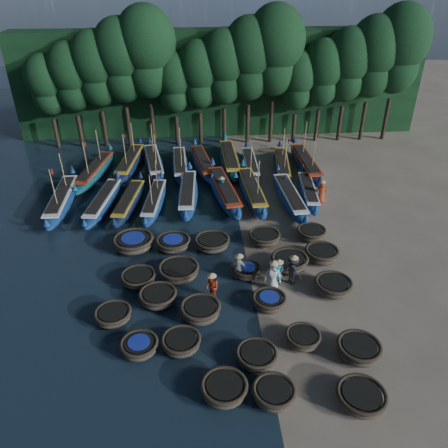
{
  "coord_description": "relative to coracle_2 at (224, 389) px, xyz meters",
  "views": [
    {
      "loc": [
        -2.92,
        -21.25,
        15.39
      ],
      "look_at": [
        -1.21,
        2.16,
        1.3
      ],
      "focal_mm": 35.0,
      "sensor_mm": 36.0,
      "label": 1
    }
  ],
  "objects": [
    {
      "name": "long_boat_9",
      "position": [
        -9.11,
        22.06,
        0.17
      ],
      "size": [
        2.91,
        8.55,
        3.68
      ],
      "rotation": [
        0.0,
        0.0,
        -0.17
      ],
      "color": "#0E4954",
      "rests_on": "ground"
    },
    {
      "name": "long_boat_1",
      "position": [
        -7.57,
        16.67,
        0.12
      ],
      "size": [
        2.51,
        7.88,
        1.4
      ],
      "rotation": [
        0.0,
        0.0,
        -0.15
      ],
      "color": "navy",
      "rests_on": "ground"
    },
    {
      "name": "tree_11",
      "position": [
        11.35,
        29.45,
        6.23
      ],
      "size": [
        4.09,
        4.09,
        9.65
      ],
      "color": "black",
      "rests_on": "ground"
    },
    {
      "name": "tree_1",
      "position": [
        -11.65,
        29.45,
        6.23
      ],
      "size": [
        4.09,
        4.09,
        9.65
      ],
      "color": "black",
      "rests_on": "ground"
    },
    {
      "name": "coracle_10",
      "position": [
        -5.18,
        4.78,
        -0.03
      ],
      "size": [
        2.18,
        2.18,
        0.66
      ],
      "rotation": [
        0.0,
        0.0,
        -0.33
      ],
      "color": "#4D4230",
      "rests_on": "ground"
    },
    {
      "name": "fisherman_5",
      "position": [
        1.12,
        17.97,
        0.4
      ],
      "size": [
        1.1,
        1.46,
        1.74
      ],
      "rotation": [
        0.0,
        0.0,
        4.19
      ],
      "color": "#1A646E",
      "rests_on": "ground"
    },
    {
      "name": "long_boat_13",
      "position": [
        -0.15,
        23.13,
        0.15
      ],
      "size": [
        2.72,
        8.31,
        1.48
      ],
      "rotation": [
        0.0,
        0.0,
        0.16
      ],
      "color": "navy",
      "rests_on": "ground"
    },
    {
      "name": "long_boat_0",
      "position": [
        -10.59,
        17.06,
        0.18
      ],
      "size": [
        1.71,
        8.73,
        3.71
      ],
      "rotation": [
        0.0,
        0.0,
        0.02
      ],
      "color": "navy",
      "rests_on": "ground"
    },
    {
      "name": "fisherman_1",
      "position": [
        3.48,
        7.04,
        0.49
      ],
      "size": [
        0.64,
        0.52,
        1.79
      ],
      "rotation": [
        0.0,
        0.0,
        0.17
      ],
      "color": "#1A646E",
      "rests_on": "ground"
    },
    {
      "name": "coracle_2",
      "position": [
        0.0,
        0.0,
        0.0
      ],
      "size": [
        2.38,
        2.38,
        0.72
      ],
      "rotation": [
        0.0,
        0.0,
        0.38
      ],
      "color": "#4D4230",
      "rests_on": "ground"
    },
    {
      "name": "long_boat_10",
      "position": [
        -6.39,
        23.65,
        0.17
      ],
      "size": [
        2.51,
        8.61,
        3.68
      ],
      "rotation": [
        0.0,
        0.0,
        -0.12
      ],
      "color": "#0F1B3A",
      "rests_on": "ground"
    },
    {
      "name": "long_boat_16",
      "position": [
        6.58,
        22.2,
        0.14
      ],
      "size": [
        2.42,
        8.08,
        3.46
      ],
      "rotation": [
        0.0,
        0.0,
        -0.13
      ],
      "color": "#0F1B3A",
      "rests_on": "ground"
    },
    {
      "name": "long_boat_14",
      "position": [
        2.21,
        23.68,
        0.2
      ],
      "size": [
        1.76,
        9.11,
        1.6
      ],
      "rotation": [
        0.0,
        0.0,
        0.02
      ],
      "color": "#0E4954",
      "rests_on": "ground"
    },
    {
      "name": "tree_8",
      "position": [
        4.45,
        29.45,
        7.58
      ],
      "size": [
        4.92,
        4.92,
        11.6
      ],
      "color": "black",
      "rests_on": "ground"
    },
    {
      "name": "coracle_9",
      "position": [
        6.2,
        1.65,
        0.03
      ],
      "size": [
        2.49,
        2.49,
        0.77
      ],
      "rotation": [
        0.0,
        0.0,
        -0.42
      ],
      "color": "#4D4230",
      "rests_on": "ground"
    },
    {
      "name": "long_boat_15",
      "position": [
        3.91,
        22.63,
        0.11
      ],
      "size": [
        1.53,
        7.77,
        1.37
      ],
      "rotation": [
        0.0,
        0.0,
        -0.02
      ],
      "color": "#0F1B3A",
      "rests_on": "ground"
    },
    {
      "name": "fisherman_2",
      "position": [
        -0.21,
        6.02,
        0.47
      ],
      "size": [
        0.97,
        1.02,
        1.85
      ],
      "rotation": [
        0.0,
        0.0,
        5.31
      ],
      "color": "#AD3617",
      "rests_on": "ground"
    },
    {
      "name": "coracle_12",
      "position": [
        -0.85,
        4.69,
        0.07
      ],
      "size": [
        2.13,
        2.13,
        0.83
      ],
      "rotation": [
        0.0,
        0.0,
        0.13
      ],
      "color": "#4D4230",
      "rests_on": "ground"
    },
    {
      "name": "coracle_19",
      "position": [
        6.51,
        9.12,
        0.05
      ],
      "size": [
        2.15,
        2.15,
        0.81
      ],
      "rotation": [
        0.0,
        0.0,
        0.15
      ],
      "color": "#4D4230",
      "rests_on": "ground"
    },
    {
      "name": "tree_10",
      "position": [
        9.05,
        29.45,
        5.56
      ],
      "size": [
        3.68,
        3.68,
        8.68
      ],
      "color": "black",
      "rests_on": "ground"
    },
    {
      "name": "coracle_6",
      "position": [
        -1.79,
        2.71,
        -0.03
      ],
      "size": [
        2.11,
        2.11,
        0.67
      ],
      "rotation": [
        0.0,
        0.0,
        0.26
      ],
      "color": "#4D4230",
      "rests_on": "ground"
    },
    {
      "name": "fisherman_4",
      "position": [
        1.37,
        7.66,
        0.48
      ],
      "size": [
        1.04,
        0.81,
        1.85
      ],
      "rotation": [
        0.0,
        0.0,
        2.65
      ],
      "color": "#BCBCB7",
      "rests_on": "ground"
    },
    {
      "name": "long_boat_7",
      "position": [
        6.05,
        16.32,
        0.15
      ],
      "size": [
        1.9,
        8.44,
        1.49
      ],
      "rotation": [
        0.0,
        0.0,
        0.05
      ],
      "color": "navy",
      "rests_on": "ground"
    },
    {
      "name": "coracle_23",
      "position": [
        3.38,
        11.28,
        0.0
      ],
      "size": [
        2.14,
        2.14,
        0.73
      ],
      "rotation": [
        0.0,
        0.0,
        -0.15
      ],
      "color": "#4D4230",
      "rests_on": "ground"
    },
    {
      "name": "coracle_18",
      "position": [
        4.42,
        8.42,
        0.07
      ],
      "size": [
        2.34,
        2.34,
        0.84
      ],
      "rotation": [
        0.0,
        0.0,
        -0.18
      ],
      "color": "#4D4230",
      "rests_on": "ground"
    },
    {
      "name": "ground",
      "position": [
        2.05,
        9.45,
        -0.41
      ],
      "size": [
        120.0,
        120.0,
        0.0
      ],
      "primitive_type": "plane",
      "color": "gray",
      "rests_on": "ground"
    },
    {
      "name": "coracle_14",
      "position": [
        6.35,
        6.14,
        0.03
      ],
      "size": [
        2.07,
        2.07,
        0.78
      ],
      "rotation": [
        0.0,
        0.0,
        0.03
      ],
      "color": "#4D4230",
      "rests_on": "ground"
    },
    {
      "name": "long_boat_12",
      "position": [
        -2.1,
        23.0,
        0.14
      ],
      "size": [
        1.77,
        8.13,
        3.45
      ],
      "rotation": [
        0.0,
        0.0,
        0.04
      ],
      "color": "#0F1B3A",
      "rests_on": "ground"
    },
    {
      "name": "coracle_24",
      "position": [
        6.47,
        11.49,
        0.03
      ],
      "size": [
        2.03,
        2.03,
        0.77
      ],
      "rotation": [
        0.0,
        0.0,
        0.17
      ],
      "color": "#4D4230",
      "rests_on": "ground"
    },
    {
      "name": "tree_0",
      "position": [
        -13.95,
        29.45,
        5.56
      ],
      "size": [
        3.68,
        3.68,
        8.68
      ],
      "color": "black",
      "rests_on": "ground"
    },
    {
      "name": "fisherman_0",
      "position": [
        3.12,
        6.66,
        0.55
      ],
      "size": [
        0.98,
        0.73,
        2.01
      ],
      "rotation": [
        0.0,
        0.0,
        6.1
      ],
      "color": "#BCBCB7",
      "rests_on": "ground"
    },
    {
      "name": "tree_5",
      "position": [
        -2.45,
        29.45,
        5.56
      ],
      "size": [
        3.68,
        3.68,
        8.68
      ],
      "color": "black",
      "rests_on": "ground"
    },
    {
      "name": "long_boat_4",
      "position": [
        -1.44,
        17.49,
        0.15
      ],
      "size": [
        1.8,
        8.38,
        1.48
      ],
      "rotation": [
        0.0,
        0.0,
        -0.04
      ],
      "color": "navy",
      "rests_on": "ground"
    },
    {
      "name": "tree_6",
      "position": [
        -0.15,
        29.45,
        6.23
      ],
      "size": [
        4.09,
        4.09,
        9.65
      ],
      "color": "black",
      "rests_on": "ground"
    },
    {
      "name": "coracle_8",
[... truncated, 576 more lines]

